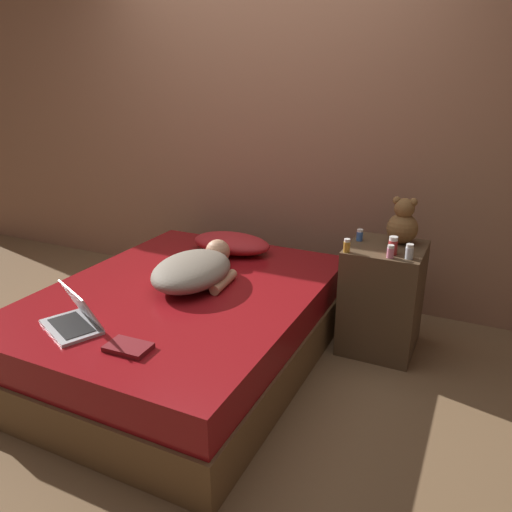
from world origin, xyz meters
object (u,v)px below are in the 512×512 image
pillow (231,243)px  laptop (75,318)px  bottle_blue (360,235)px  teddy_bear (403,223)px  bottle_red (393,246)px  bottle_amber (347,246)px  bottle_clear (409,252)px  person_lying (195,269)px  bottle_pink (390,252)px  book (128,347)px

pillow → laptop: 1.30m
laptop → bottle_blue: 1.67m
pillow → teddy_bear: teddy_bear is taller
laptop → bottle_blue: (1.06, 1.27, 0.20)m
laptop → bottle_red: bearing=65.9°
bottle_blue → bottle_amber: size_ratio=0.91×
laptop → bottle_red: 1.72m
laptop → teddy_bear: size_ratio=1.35×
bottle_clear → teddy_bear: bearing=109.2°
person_lying → bottle_blue: size_ratio=10.70×
pillow → teddy_bear: (1.12, 0.05, 0.27)m
laptop → bottle_blue: bearing=75.3°
person_lying → bottle_blue: bearing=28.0°
teddy_bear → bottle_blue: bearing=-165.4°
teddy_bear → bottle_pink: size_ratio=3.79×
bottle_amber → bottle_clear: bottle_clear is taller
person_lying → laptop: 0.76m
bottle_red → bottle_clear: bearing=-18.4°
bottle_clear → pillow: bearing=170.3°
bottle_clear → bottle_pink: size_ratio=1.14×
pillow → teddy_bear: 1.16m
laptop → bottle_blue: bottle_blue is taller
bottle_amber → bottle_pink: bottle_amber is taller
teddy_bear → bottle_red: size_ratio=2.69×
bottle_amber → book: bottle_amber is taller
pillow → bottle_clear: (1.21, -0.21, 0.19)m
pillow → laptop: (-0.17, -1.29, -0.02)m
bottle_amber → bottle_pink: 0.24m
person_lying → bottle_amber: size_ratio=9.75×
bottle_pink → bottle_red: bearing=90.1°
bottle_blue → bottle_pink: bearing=-44.4°
pillow → bottle_blue: bearing=-1.0°
teddy_bear → book: 1.70m
laptop → teddy_bear: (1.29, 1.34, 0.29)m
bottle_blue → bottle_clear: bottle_clear is taller
pillow → bottle_amber: size_ratio=7.17×
teddy_bear → bottle_red: bearing=-91.8°
bottle_amber → book: size_ratio=0.38×
teddy_bear → bottle_blue: 0.26m
bottle_clear → person_lying: bearing=-162.8°
person_lying → bottle_pink: bottle_pink is taller
bottle_blue → bottle_amber: (-0.01, -0.23, 0.00)m
bottle_pink → book: size_ratio=0.36×
bottle_pink → book: bearing=-129.5°
person_lying → bottle_amber: (0.82, 0.31, 0.17)m
laptop → bottle_pink: size_ratio=5.12×
person_lying → bottle_red: (1.06, 0.39, 0.18)m
bottle_amber → bottle_blue: bearing=86.8°
teddy_bear → bottle_clear: (0.09, -0.25, -0.08)m
bottle_amber → bottle_clear: size_ratio=0.94×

